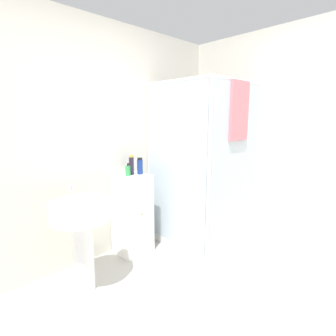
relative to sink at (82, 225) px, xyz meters
name	(u,v)px	position (x,y,z in m)	size (l,w,h in m)	color
wall_back	(91,144)	(0.37, 0.47, 0.64)	(6.40, 0.06, 2.50)	silver
wall_right	(326,144)	(2.07, -1.23, 0.64)	(0.06, 6.40, 2.50)	silver
shower_enclosure	(203,203)	(1.51, -0.12, -0.12)	(0.95, 0.98, 1.91)	white
vanity_cabinet	(132,214)	(0.73, 0.27, -0.17)	(0.37, 0.34, 0.90)	white
sink	(82,225)	(0.00, 0.00, 0.00)	(0.51, 0.51, 0.95)	white
soap_dispenser	(128,171)	(0.69, 0.28, 0.34)	(0.06, 0.06, 0.14)	green
shampoo_bottle_tall_black	(131,165)	(0.75, 0.30, 0.39)	(0.05, 0.05, 0.22)	#281E33
shampoo_bottle_blue	(140,166)	(0.84, 0.26, 0.37)	(0.06, 0.06, 0.18)	navy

